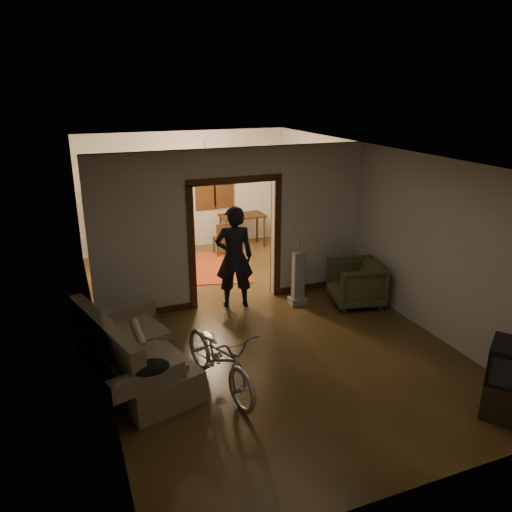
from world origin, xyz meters
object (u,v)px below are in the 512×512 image
sofa (135,347)px  desk (242,231)px  person (234,257)px  locker (142,220)px  bicycle (220,357)px  armchair (356,283)px

sofa → desk: size_ratio=1.93×
person → locker: 3.53m
bicycle → armchair: bicycle is taller
bicycle → armchair: (3.10, 1.65, -0.05)m
bicycle → desk: size_ratio=1.62×
bicycle → desk: bearing=56.1°
bicycle → sofa: bearing=136.8°
armchair → desk: bearing=-157.2°
person → locker: bearing=-61.2°
locker → desk: bearing=-4.0°
sofa → desk: (3.36, 4.99, -0.08)m
bicycle → armchair: bearing=17.0°
locker → desk: (2.39, -0.15, -0.48)m
locker → bicycle: bearing=-90.3°
armchair → person: person is taller
person → desk: 3.52m
locker → desk: size_ratio=1.63×
person → desk: person is taller
armchair → person: bearing=-97.5°
person → locker: size_ratio=1.06×
sofa → person: 2.73m
person → desk: size_ratio=1.72×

